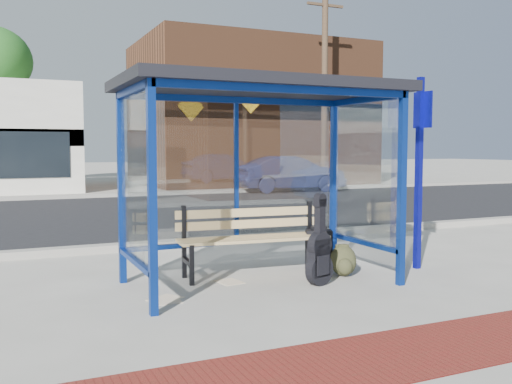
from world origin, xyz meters
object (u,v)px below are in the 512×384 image
guitar_bag (319,254)px  fire_hydrant (340,179)px  bench (253,235)px  backpack (343,261)px  suitcase (319,250)px  parked_car (290,174)px

guitar_bag → fire_hydrant: (9.57, 14.37, -0.02)m
bench → backpack: 1.21m
guitar_bag → fire_hydrant: size_ratio=1.57×
backpack → suitcase: bearing=130.8°
guitar_bag → backpack: guitar_bag is taller
bench → parked_car: size_ratio=0.49×
guitar_bag → suitcase: size_ratio=1.74×
bench → parked_car: (7.05, 12.29, 0.15)m
bench → fire_hydrant: (10.08, 13.54, -0.16)m
suitcase → backpack: bearing=-49.1°
fire_hydrant → bench: bearing=-126.7°
bench → backpack: bench is taller
parked_car → fire_hydrant: size_ratio=6.11×
backpack → fire_hydrant: fire_hydrant is taller
guitar_bag → backpack: bearing=12.4°
guitar_bag → suitcase: 0.82m
suitcase → parked_car: parked_car is taller
suitcase → guitar_bag: bearing=-96.9°
parked_car → fire_hydrant: parked_car is taller
guitar_bag → bench: bearing=104.3°
suitcase → fire_hydrant: bearing=79.4°
suitcase → fire_hydrant: (9.17, 13.67, 0.08)m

